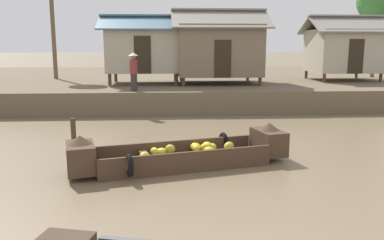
{
  "coord_description": "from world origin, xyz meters",
  "views": [
    {
      "loc": [
        -0.62,
        -3.99,
        3.01
      ],
      "look_at": [
        0.04,
        6.4,
        1.06
      ],
      "focal_mm": 37.57,
      "sensor_mm": 36.0,
      "label": 1
    }
  ],
  "objects_px": {
    "vendor_person": "(134,70)",
    "stilt_house_mid_right": "(218,49)",
    "stilt_house_mid_left": "(144,49)",
    "mooring_post": "(74,136)",
    "stilt_house_right": "(343,49)",
    "banana_boat": "(182,153)",
    "palm_tree_far": "(378,1)"
  },
  "relations": [
    {
      "from": "banana_boat",
      "to": "palm_tree_far",
      "type": "height_order",
      "value": "palm_tree_far"
    },
    {
      "from": "stilt_house_mid_left",
      "to": "banana_boat",
      "type": "bearing_deg",
      "value": -82.35
    },
    {
      "from": "palm_tree_far",
      "to": "stilt_house_mid_left",
      "type": "bearing_deg",
      "value": -166.21
    },
    {
      "from": "vendor_person",
      "to": "stilt_house_mid_right",
      "type": "bearing_deg",
      "value": 39.62
    },
    {
      "from": "stilt_house_mid_right",
      "to": "palm_tree_far",
      "type": "height_order",
      "value": "palm_tree_far"
    },
    {
      "from": "stilt_house_mid_right",
      "to": "mooring_post",
      "type": "relative_size",
      "value": 4.86
    },
    {
      "from": "stilt_house_right",
      "to": "banana_boat",
      "type": "bearing_deg",
      "value": -127.28
    },
    {
      "from": "stilt_house_right",
      "to": "mooring_post",
      "type": "bearing_deg",
      "value": -138.43
    },
    {
      "from": "stilt_house_mid_left",
      "to": "stilt_house_right",
      "type": "distance_m",
      "value": 11.15
    },
    {
      "from": "palm_tree_far",
      "to": "vendor_person",
      "type": "bearing_deg",
      "value": -154.34
    },
    {
      "from": "mooring_post",
      "to": "banana_boat",
      "type": "bearing_deg",
      "value": -25.44
    },
    {
      "from": "stilt_house_mid_left",
      "to": "mooring_post",
      "type": "relative_size",
      "value": 4.35
    },
    {
      "from": "stilt_house_right",
      "to": "palm_tree_far",
      "type": "relative_size",
      "value": 0.72
    },
    {
      "from": "stilt_house_right",
      "to": "stilt_house_mid_left",
      "type": "bearing_deg",
      "value": -173.01
    },
    {
      "from": "stilt_house_mid_right",
      "to": "mooring_post",
      "type": "bearing_deg",
      "value": -118.55
    },
    {
      "from": "mooring_post",
      "to": "vendor_person",
      "type": "bearing_deg",
      "value": 79.26
    },
    {
      "from": "vendor_person",
      "to": "mooring_post",
      "type": "xyz_separation_m",
      "value": [
        -1.21,
        -6.37,
        -1.45
      ]
    },
    {
      "from": "banana_boat",
      "to": "stilt_house_right",
      "type": "relative_size",
      "value": 1.33
    },
    {
      "from": "banana_boat",
      "to": "stilt_house_mid_right",
      "type": "height_order",
      "value": "stilt_house_mid_right"
    },
    {
      "from": "banana_boat",
      "to": "stilt_house_mid_right",
      "type": "relative_size",
      "value": 1.15
    },
    {
      "from": "banana_boat",
      "to": "vendor_person",
      "type": "height_order",
      "value": "vendor_person"
    },
    {
      "from": "banana_boat",
      "to": "stilt_house_right",
      "type": "bearing_deg",
      "value": 52.72
    },
    {
      "from": "stilt_house_right",
      "to": "vendor_person",
      "type": "relative_size",
      "value": 2.53
    },
    {
      "from": "stilt_house_right",
      "to": "stilt_house_mid_right",
      "type": "bearing_deg",
      "value": -169.3
    },
    {
      "from": "banana_boat",
      "to": "stilt_house_mid_right",
      "type": "distance_m",
      "value": 11.69
    },
    {
      "from": "stilt_house_right",
      "to": "vendor_person",
      "type": "height_order",
      "value": "stilt_house_right"
    },
    {
      "from": "palm_tree_far",
      "to": "banana_boat",
      "type": "bearing_deg",
      "value": -130.39
    },
    {
      "from": "banana_boat",
      "to": "stilt_house_mid_left",
      "type": "height_order",
      "value": "stilt_house_mid_left"
    },
    {
      "from": "stilt_house_mid_left",
      "to": "stilt_house_mid_right",
      "type": "relative_size",
      "value": 0.9
    },
    {
      "from": "stilt_house_mid_right",
      "to": "palm_tree_far",
      "type": "relative_size",
      "value": 0.83
    },
    {
      "from": "banana_boat",
      "to": "vendor_person",
      "type": "relative_size",
      "value": 3.38
    },
    {
      "from": "palm_tree_far",
      "to": "vendor_person",
      "type": "distance_m",
      "value": 16.2
    }
  ]
}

